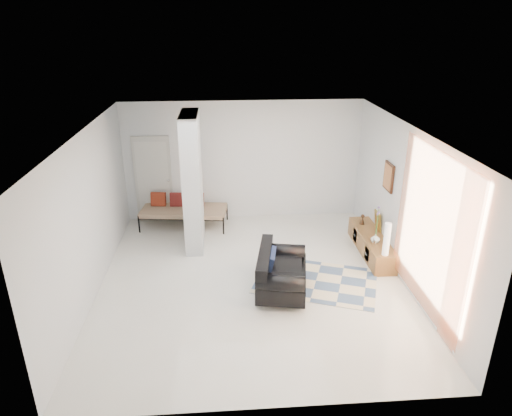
{
  "coord_description": "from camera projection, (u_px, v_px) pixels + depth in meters",
  "views": [
    {
      "loc": [
        -0.47,
        -7.25,
        4.47
      ],
      "look_at": [
        0.12,
        0.6,
        1.2
      ],
      "focal_mm": 32.0,
      "sensor_mm": 36.0,
      "label": 1
    }
  ],
  "objects": [
    {
      "name": "bronze_figurine",
      "position": [
        362.0,
        219.0,
        9.74
      ],
      "size": [
        0.11,
        0.11,
        0.22
      ],
      "primitive_type": null,
      "rotation": [
        0.0,
        0.0,
        -0.03
      ],
      "color": "#332216",
      "rests_on": "media_console"
    },
    {
      "name": "partition_column",
      "position": [
        193.0,
        182.0,
        9.28
      ],
      "size": [
        0.35,
        1.2,
        2.8
      ],
      "primitive_type": "cube",
      "color": "silver",
      "rests_on": "floor"
    },
    {
      "name": "hallway_door",
      "position": [
        153.0,
        179.0,
        10.61
      ],
      "size": [
        0.85,
        0.06,
        2.04
      ],
      "primitive_type": "cube",
      "color": "beige",
      "rests_on": "floor"
    },
    {
      "name": "floor",
      "position": [
        252.0,
        281.0,
        8.42
      ],
      "size": [
        6.0,
        6.0,
        0.0
      ],
      "primitive_type": "plane",
      "color": "silver",
      "rests_on": "ground"
    },
    {
      "name": "wall_art",
      "position": [
        389.0,
        177.0,
        8.81
      ],
      "size": [
        0.04,
        0.45,
        0.55
      ],
      "primitive_type": "cube",
      "color": "#391D0F",
      "rests_on": "wall_right"
    },
    {
      "name": "curtain",
      "position": [
        430.0,
        232.0,
        6.99
      ],
      "size": [
        0.0,
        2.55,
        2.55
      ],
      "primitive_type": "plane",
      "rotation": [
        1.57,
        0.0,
        1.57
      ],
      "color": "#FF7A43",
      "rests_on": "wall_right"
    },
    {
      "name": "ceiling",
      "position": [
        251.0,
        131.0,
        7.35
      ],
      "size": [
        6.0,
        6.0,
        0.0
      ],
      "primitive_type": "plane",
      "rotation": [
        3.14,
        0.0,
        0.0
      ],
      "color": "white",
      "rests_on": "wall_back"
    },
    {
      "name": "wall_right",
      "position": [
        406.0,
        206.0,
        8.07
      ],
      "size": [
        0.0,
        6.0,
        6.0
      ],
      "primitive_type": "plane",
      "rotation": [
        1.57,
        0.0,
        -1.57
      ],
      "color": "silver",
      "rests_on": "ground"
    },
    {
      "name": "area_rug",
      "position": [
        316.0,
        281.0,
        8.4
      ],
      "size": [
        2.51,
        2.08,
        0.01
      ],
      "primitive_type": "cube",
      "rotation": [
        0.0,
        0.0,
        -0.35
      ],
      "color": "beige",
      "rests_on": "floor"
    },
    {
      "name": "wall_left",
      "position": [
        89.0,
        216.0,
        7.69
      ],
      "size": [
        0.0,
        6.0,
        6.0
      ],
      "primitive_type": "plane",
      "rotation": [
        1.57,
        0.0,
        1.57
      ],
      "color": "silver",
      "rests_on": "ground"
    },
    {
      "name": "cylinder_lamp",
      "position": [
        387.0,
        239.0,
        8.39
      ],
      "size": [
        0.12,
        0.12,
        0.64
      ],
      "primitive_type": "cylinder",
      "color": "beige",
      "rests_on": "media_console"
    },
    {
      "name": "loveseat",
      "position": [
        279.0,
        272.0,
        7.99
      ],
      "size": [
        1.05,
        1.53,
        0.76
      ],
      "rotation": [
        0.0,
        0.0,
        -0.18
      ],
      "color": "silver",
      "rests_on": "floor"
    },
    {
      "name": "vase",
      "position": [
        375.0,
        238.0,
        8.93
      ],
      "size": [
        0.19,
        0.19,
        0.19
      ],
      "primitive_type": "imported",
      "rotation": [
        0.0,
        0.0,
        0.06
      ],
      "color": "white",
      "rests_on": "media_console"
    },
    {
      "name": "daybed",
      "position": [
        183.0,
        209.0,
        10.51
      ],
      "size": [
        2.03,
        1.05,
        0.77
      ],
      "rotation": [
        0.0,
        0.0,
        -0.12
      ],
      "color": "black",
      "rests_on": "floor"
    },
    {
      "name": "media_console",
      "position": [
        371.0,
        244.0,
        9.35
      ],
      "size": [
        0.45,
        1.91,
        0.8
      ],
      "color": "brown",
      "rests_on": "floor"
    },
    {
      "name": "wall_back",
      "position": [
        243.0,
        161.0,
        10.65
      ],
      "size": [
        6.0,
        0.0,
        6.0
      ],
      "primitive_type": "plane",
      "rotation": [
        1.57,
        0.0,
        0.0
      ],
      "color": "silver",
      "rests_on": "ground"
    },
    {
      "name": "wall_front",
      "position": [
        269.0,
        314.0,
        5.12
      ],
      "size": [
        6.0,
        0.0,
        6.0
      ],
      "primitive_type": "plane",
      "rotation": [
        -1.57,
        0.0,
        0.0
      ],
      "color": "silver",
      "rests_on": "ground"
    }
  ]
}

